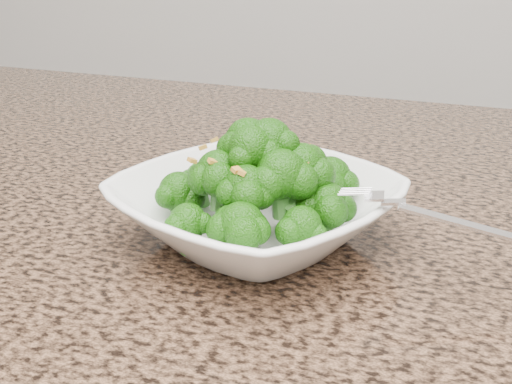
% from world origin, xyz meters
% --- Properties ---
extents(granite_counter, '(1.64, 1.04, 0.03)m').
position_xyz_m(granite_counter, '(0.00, 0.30, 0.89)').
color(granite_counter, brown).
rests_on(granite_counter, cabinet).
extents(bowl, '(0.33, 0.33, 0.06)m').
position_xyz_m(bowl, '(0.10, 0.19, 0.93)').
color(bowl, white).
rests_on(bowl, granite_counter).
extents(broccoli_pile, '(0.22, 0.22, 0.08)m').
position_xyz_m(broccoli_pile, '(0.10, 0.19, 1.00)').
color(broccoli_pile, '#1B5B0A').
rests_on(broccoli_pile, bowl).
extents(garlic_topping, '(0.13, 0.13, 0.01)m').
position_xyz_m(garlic_topping, '(0.10, 0.19, 1.04)').
color(garlic_topping, gold).
rests_on(garlic_topping, broccoli_pile).
extents(fork, '(0.17, 0.05, 0.01)m').
position_xyz_m(fork, '(0.23, 0.17, 0.97)').
color(fork, silver).
rests_on(fork, bowl).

